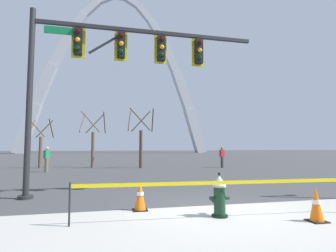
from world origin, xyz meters
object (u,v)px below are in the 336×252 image
fire_hydrant (219,196)px  traffic_cone_by_hydrant (316,205)px  traffic_signal_gantry (108,63)px  monument_arch (118,81)px  traffic_cone_mid_sidewalk (140,196)px  pedestrian_standing_center (47,159)px  pedestrian_walking_left (222,157)px

fire_hydrant → traffic_cone_by_hydrant: fire_hydrant is taller
traffic_cone_by_hydrant → traffic_signal_gantry: size_ratio=0.09×
fire_hydrant → monument_arch: monument_arch is taller
traffic_cone_mid_sidewalk → monument_arch: monument_arch is taller
pedestrian_standing_center → fire_hydrant: bearing=-64.0°
traffic_signal_gantry → monument_arch: size_ratio=0.16×
pedestrian_walking_left → pedestrian_standing_center: (-12.32, -0.85, 0.00)m
traffic_cone_mid_sidewalk → pedestrian_standing_center: bearing=111.1°
pedestrian_walking_left → pedestrian_standing_center: size_ratio=1.00×
traffic_cone_by_hydrant → pedestrian_standing_center: size_ratio=0.46×
pedestrian_walking_left → traffic_signal_gantry: bearing=-130.4°
traffic_cone_mid_sidewalk → fire_hydrant: bearing=-31.0°
traffic_cone_mid_sidewalk → pedestrian_standing_center: 12.49m
traffic_cone_by_hydrant → traffic_cone_mid_sidewalk: bearing=152.2°
pedestrian_standing_center → pedestrian_walking_left: bearing=3.9°
pedestrian_standing_center → traffic_cone_by_hydrant: bearing=-59.4°
pedestrian_walking_left → pedestrian_standing_center: bearing=-176.1°
traffic_signal_gantry → traffic_cone_by_hydrant: bearing=-43.8°
monument_arch → pedestrian_standing_center: bearing=-96.7°
pedestrian_walking_left → traffic_cone_by_hydrant: bearing=-106.9°
traffic_cone_by_hydrant → traffic_signal_gantry: traffic_signal_gantry is taller
traffic_cone_by_hydrant → pedestrian_standing_center: (-7.98, 13.48, 0.46)m
fire_hydrant → pedestrian_standing_center: size_ratio=0.62×
traffic_cone_mid_sidewalk → monument_arch: (1.88, 65.78, 18.94)m
traffic_signal_gantry → pedestrian_walking_left: bearing=49.6°
traffic_cone_mid_sidewalk → pedestrian_walking_left: bearing=57.9°
traffic_signal_gantry → traffic_cone_mid_sidewalk: bearing=-70.3°
traffic_cone_by_hydrant → pedestrian_standing_center: bearing=120.6°
fire_hydrant → traffic_cone_by_hydrant: 2.01m
pedestrian_walking_left → monument_arch: bearing=96.4°
traffic_signal_gantry → monument_arch: monument_arch is taller
traffic_signal_gantry → pedestrian_standing_center: 10.65m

